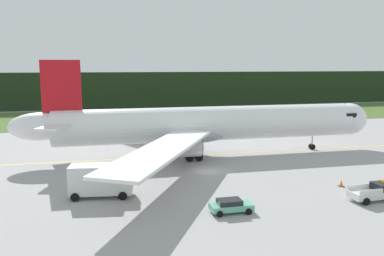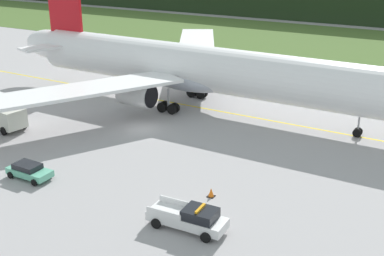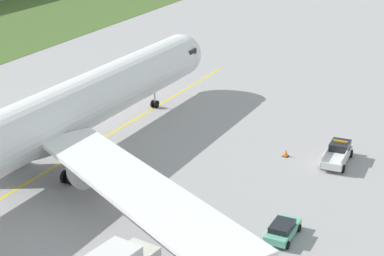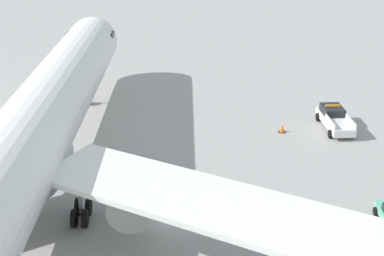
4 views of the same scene
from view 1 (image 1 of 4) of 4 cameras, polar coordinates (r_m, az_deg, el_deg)
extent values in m
plane|color=#9F9C9D|center=(51.56, 2.27, -6.36)|extent=(320.00, 320.00, 0.00)
cube|color=#446129|center=(106.26, -6.35, 1.69)|extent=(320.00, 36.53, 0.04)
cube|color=black|center=(129.90, -7.87, 5.59)|extent=(288.00, 4.87, 11.62)
cube|color=yellow|center=(60.92, 2.59, -3.92)|extent=(74.46, 2.01, 0.01)
cylinder|color=white|center=(60.00, 2.63, 0.66)|extent=(46.65, 6.33, 5.26)
ellipsoid|color=white|center=(70.41, 22.10, 1.26)|extent=(5.91, 5.39, 5.26)
ellipsoid|color=white|center=(58.55, -21.53, 0.20)|extent=(8.51, 4.14, 3.95)
ellipsoid|color=#ADB2C0|center=(59.66, 0.46, -0.79)|extent=(11.56, 5.79, 2.89)
cube|color=black|center=(69.59, 21.29, 1.99)|extent=(1.91, 5.04, 0.70)
cube|color=white|center=(72.05, -7.54, 1.50)|extent=(16.44, 25.25, 0.35)
cylinder|color=#B0B0B0|center=(66.02, -3.34, -0.32)|extent=(3.97, 2.80, 2.71)
cylinder|color=black|center=(66.37, -1.63, -0.26)|extent=(0.18, 2.49, 2.49)
cube|color=white|center=(44.78, -4.25, -3.16)|extent=(17.37, 24.90, 0.35)
cylinder|color=#B0B0B0|center=(52.41, -0.82, -2.81)|extent=(3.97, 2.80, 2.71)
cylinder|color=black|center=(52.85, 1.31, -2.71)|extent=(0.18, 2.49, 2.49)
cube|color=red|center=(57.62, -18.67, 5.20)|extent=(5.43, 0.56, 8.62)
cube|color=white|center=(61.57, -18.59, 1.27)|extent=(4.69, 7.17, 0.28)
cube|color=white|center=(54.66, -19.31, 0.28)|extent=(4.94, 7.21, 0.28)
cylinder|color=gray|center=(67.38, 17.28, -1.67)|extent=(0.20, 0.20, 2.29)
cylinder|color=black|center=(67.82, 17.12, -2.58)|extent=(0.90, 0.24, 0.90)
cylinder|color=black|center=(67.38, 17.34, -2.67)|extent=(0.90, 0.24, 0.90)
cylinder|color=gray|center=(63.05, -1.14, -1.84)|extent=(0.28, 0.28, 2.29)
cylinder|color=black|center=(63.09, -0.44, -2.90)|extent=(1.21, 0.33, 1.20)
cylinder|color=black|center=(63.76, -0.58, -2.77)|extent=(1.21, 0.33, 1.20)
cylinder|color=black|center=(62.81, -1.69, -2.95)|extent=(1.21, 0.33, 1.20)
cylinder|color=black|center=(63.49, -1.82, -2.82)|extent=(1.21, 0.33, 1.20)
cylinder|color=gray|center=(56.51, 0.26, -3.14)|extent=(0.28, 0.28, 2.29)
cylinder|color=black|center=(57.25, 0.87, -4.15)|extent=(1.21, 0.33, 1.20)
cylinder|color=black|center=(56.59, 1.03, -4.31)|extent=(1.21, 0.33, 1.20)
cylinder|color=black|center=(56.95, -0.51, -4.23)|extent=(1.21, 0.33, 1.20)
cylinder|color=black|center=(56.28, -0.35, -4.39)|extent=(1.21, 0.33, 1.20)
cube|color=silver|center=(44.88, 25.42, -8.69)|extent=(5.78, 2.11, 0.70)
cube|color=black|center=(45.35, 26.48, -7.66)|extent=(2.34, 1.86, 0.70)
cube|color=silver|center=(44.52, 23.34, -7.92)|extent=(2.75, 0.18, 0.45)
cube|color=silver|center=(43.18, 24.89, -8.55)|extent=(2.75, 0.18, 0.45)
cylinder|color=black|center=(46.94, 26.41, -8.44)|extent=(0.77, 0.26, 0.76)
cylinder|color=black|center=(44.50, 22.63, -9.13)|extent=(0.77, 0.26, 0.76)
cylinder|color=black|center=(43.05, 24.28, -9.85)|extent=(0.77, 0.26, 0.76)
cube|color=silver|center=(42.20, -10.06, -8.00)|extent=(2.26, 2.67, 2.00)
cube|color=silver|center=(42.48, -14.48, -7.31)|extent=(4.92, 3.10, 3.05)
cylinder|color=#99999E|center=(42.81, -13.16, -9.39)|extent=(0.78, 0.22, 1.04)
cylinder|color=#99999E|center=(43.12, -15.61, -9.35)|extent=(0.78, 0.22, 1.04)
cylinder|color=black|center=(43.64, -9.88, -8.79)|extent=(0.93, 0.40, 0.90)
cylinder|color=black|center=(41.38, -10.17, -9.82)|extent=(0.93, 0.40, 0.90)
cylinder|color=black|center=(44.34, -16.22, -8.74)|extent=(0.93, 0.40, 0.90)
cylinder|color=black|center=(42.11, -16.86, -9.74)|extent=(0.93, 0.40, 0.90)
cube|color=#61B997|center=(37.69, 5.81, -11.44)|extent=(4.07, 1.81, 0.55)
cube|color=black|center=(37.46, 5.53, -10.76)|extent=(2.29, 1.57, 0.45)
cylinder|color=black|center=(39.02, 7.38, -11.17)|extent=(0.60, 0.19, 0.60)
cylinder|color=black|center=(37.48, 8.34, -12.07)|extent=(0.60, 0.19, 0.60)
cylinder|color=black|center=(38.18, 3.32, -11.58)|extent=(0.60, 0.19, 0.60)
cylinder|color=black|center=(36.60, 4.11, -12.53)|extent=(0.60, 0.19, 0.60)
cube|color=black|center=(48.48, 21.10, -7.99)|extent=(0.60, 0.60, 0.03)
cone|color=orange|center=(48.37, 21.12, -7.57)|extent=(0.46, 0.46, 0.72)
camera|label=2|loc=(43.67, 69.54, 10.66)|focal=46.99mm
camera|label=3|loc=(38.54, -72.57, 20.87)|focal=60.85mm
camera|label=4|loc=(50.04, -33.21, 14.23)|focal=48.90mm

